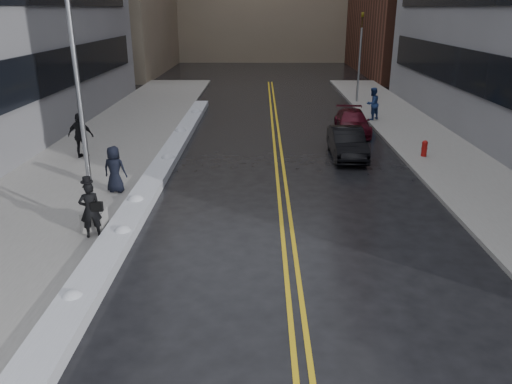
{
  "coord_description": "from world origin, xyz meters",
  "views": [
    {
      "loc": [
        1.69,
        -11.65,
        6.41
      ],
      "look_at": [
        1.55,
        2.15,
        1.3
      ],
      "focal_mm": 35.0,
      "sensor_mm": 36.0,
      "label": 1
    }
  ],
  "objects_px": {
    "pedestrian_d": "(81,136)",
    "car_maroon": "(352,122)",
    "car_black": "(347,143)",
    "pedestrian_east": "(372,104)",
    "pedestrian_fedora": "(90,210)",
    "traffic_signal": "(360,54)",
    "pedestrian_c": "(115,169)",
    "fire_hydrant": "(424,148)",
    "lamppost": "(86,153)"
  },
  "relations": [
    {
      "from": "fire_hydrant",
      "to": "car_maroon",
      "type": "distance_m",
      "value": 5.49
    },
    {
      "from": "car_black",
      "to": "car_maroon",
      "type": "xyz_separation_m",
      "value": [
        1.03,
        4.62,
        -0.05
      ]
    },
    {
      "from": "pedestrian_fedora",
      "to": "pedestrian_d",
      "type": "xyz_separation_m",
      "value": [
        -3.03,
        8.13,
        0.16
      ]
    },
    {
      "from": "pedestrian_fedora",
      "to": "pedestrian_c",
      "type": "xyz_separation_m",
      "value": [
        -0.34,
        3.75,
        0.02
      ]
    },
    {
      "from": "car_black",
      "to": "pedestrian_east",
      "type": "bearing_deg",
      "value": 70.73
    },
    {
      "from": "traffic_signal",
      "to": "car_maroon",
      "type": "xyz_separation_m",
      "value": [
        -1.88,
        -9.05,
        -2.79
      ]
    },
    {
      "from": "pedestrian_d",
      "to": "fire_hydrant",
      "type": "bearing_deg",
      "value": -171.57
    },
    {
      "from": "pedestrian_east",
      "to": "pedestrian_d",
      "type": "bearing_deg",
      "value": -7.68
    },
    {
      "from": "car_maroon",
      "to": "lamppost",
      "type": "bearing_deg",
      "value": -124.29
    },
    {
      "from": "pedestrian_c",
      "to": "pedestrian_east",
      "type": "bearing_deg",
      "value": -124.04
    },
    {
      "from": "pedestrian_east",
      "to": "car_black",
      "type": "distance_m",
      "value": 7.98
    },
    {
      "from": "traffic_signal",
      "to": "pedestrian_c",
      "type": "bearing_deg",
      "value": -122.7
    },
    {
      "from": "fire_hydrant",
      "to": "pedestrian_east",
      "type": "height_order",
      "value": "pedestrian_east"
    },
    {
      "from": "car_black",
      "to": "car_maroon",
      "type": "distance_m",
      "value": 4.73
    },
    {
      "from": "lamppost",
      "to": "pedestrian_d",
      "type": "height_order",
      "value": "lamppost"
    },
    {
      "from": "pedestrian_east",
      "to": "fire_hydrant",
      "type": "bearing_deg",
      "value": 58.2
    },
    {
      "from": "pedestrian_fedora",
      "to": "pedestrian_east",
      "type": "xyz_separation_m",
      "value": [
        11.46,
        16.33,
        0.11
      ]
    },
    {
      "from": "lamppost",
      "to": "pedestrian_fedora",
      "type": "xyz_separation_m",
      "value": [
        0.1,
        -0.5,
        -1.55
      ]
    },
    {
      "from": "traffic_signal",
      "to": "pedestrian_c",
      "type": "xyz_separation_m",
      "value": [
        -12.04,
        -18.75,
        -2.4
      ]
    },
    {
      "from": "pedestrian_fedora",
      "to": "car_maroon",
      "type": "relative_size",
      "value": 0.39
    },
    {
      "from": "pedestrian_fedora",
      "to": "pedestrian_d",
      "type": "height_order",
      "value": "pedestrian_d"
    },
    {
      "from": "traffic_signal",
      "to": "pedestrian_d",
      "type": "xyz_separation_m",
      "value": [
        -14.73,
        -14.36,
        -2.26
      ]
    },
    {
      "from": "car_maroon",
      "to": "car_black",
      "type": "bearing_deg",
      "value": -99.38
    },
    {
      "from": "fire_hydrant",
      "to": "pedestrian_d",
      "type": "bearing_deg",
      "value": -178.63
    },
    {
      "from": "pedestrian_d",
      "to": "car_maroon",
      "type": "bearing_deg",
      "value": -150.48
    },
    {
      "from": "lamppost",
      "to": "pedestrian_c",
      "type": "distance_m",
      "value": 3.6
    },
    {
      "from": "traffic_signal",
      "to": "pedestrian_d",
      "type": "relative_size",
      "value": 3.02
    },
    {
      "from": "lamppost",
      "to": "pedestrian_c",
      "type": "relative_size",
      "value": 4.49
    },
    {
      "from": "lamppost",
      "to": "fire_hydrant",
      "type": "height_order",
      "value": "lamppost"
    },
    {
      "from": "pedestrian_d",
      "to": "pedestrian_c",
      "type": "bearing_deg",
      "value": 128.61
    },
    {
      "from": "pedestrian_fedora",
      "to": "car_black",
      "type": "relative_size",
      "value": 0.41
    },
    {
      "from": "pedestrian_fedora",
      "to": "fire_hydrant",
      "type": "bearing_deg",
      "value": -169.34
    },
    {
      "from": "lamppost",
      "to": "car_black",
      "type": "xyz_separation_m",
      "value": [
        8.89,
        8.33,
        -1.87
      ]
    },
    {
      "from": "car_black",
      "to": "pedestrian_c",
      "type": "bearing_deg",
      "value": -150.56
    },
    {
      "from": "pedestrian_c",
      "to": "pedestrian_d",
      "type": "bearing_deg",
      "value": -49.33
    },
    {
      "from": "lamppost",
      "to": "pedestrian_fedora",
      "type": "bearing_deg",
      "value": -78.64
    },
    {
      "from": "fire_hydrant",
      "to": "car_black",
      "type": "relative_size",
      "value": 0.18
    },
    {
      "from": "lamppost",
      "to": "pedestrian_d",
      "type": "distance_m",
      "value": 8.3
    },
    {
      "from": "pedestrian_c",
      "to": "lamppost",
      "type": "bearing_deg",
      "value": 103.28
    },
    {
      "from": "lamppost",
      "to": "pedestrian_c",
      "type": "xyz_separation_m",
      "value": [
        -0.24,
        3.25,
        -1.54
      ]
    },
    {
      "from": "lamppost",
      "to": "pedestrian_fedora",
      "type": "distance_m",
      "value": 1.63
    },
    {
      "from": "fire_hydrant",
      "to": "traffic_signal",
      "type": "relative_size",
      "value": 0.12
    },
    {
      "from": "pedestrian_fedora",
      "to": "car_maroon",
      "type": "distance_m",
      "value": 16.65
    },
    {
      "from": "car_black",
      "to": "car_maroon",
      "type": "relative_size",
      "value": 0.96
    },
    {
      "from": "pedestrian_fedora",
      "to": "traffic_signal",
      "type": "bearing_deg",
      "value": -141.67
    },
    {
      "from": "pedestrian_fedora",
      "to": "pedestrian_c",
      "type": "bearing_deg",
      "value": -109.07
    },
    {
      "from": "lamppost",
      "to": "pedestrian_fedora",
      "type": "height_order",
      "value": "lamppost"
    },
    {
      "from": "pedestrian_c",
      "to": "car_maroon",
      "type": "height_order",
      "value": "pedestrian_c"
    },
    {
      "from": "traffic_signal",
      "to": "car_black",
      "type": "relative_size",
      "value": 1.49
    },
    {
      "from": "pedestrian_east",
      "to": "pedestrian_c",
      "type": "bearing_deg",
      "value": 9.68
    }
  ]
}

